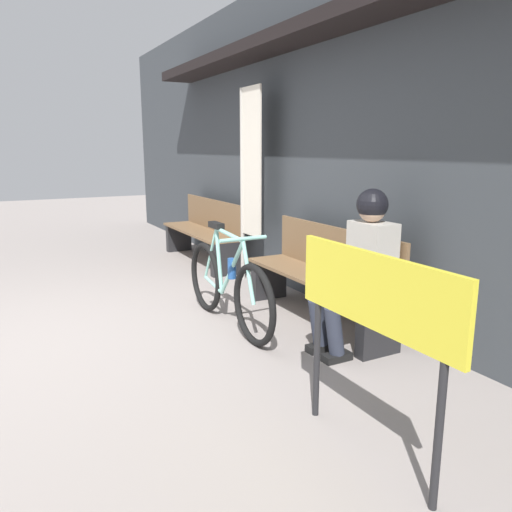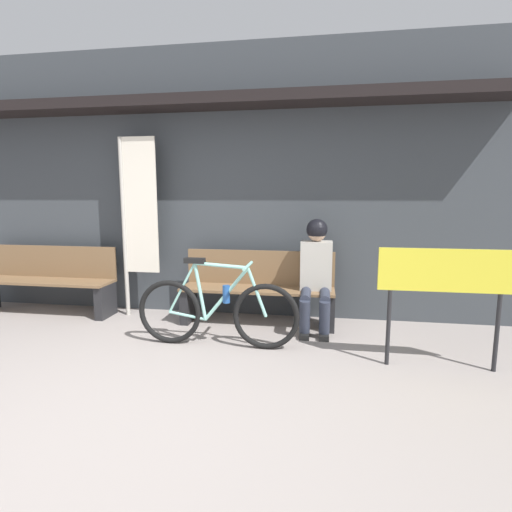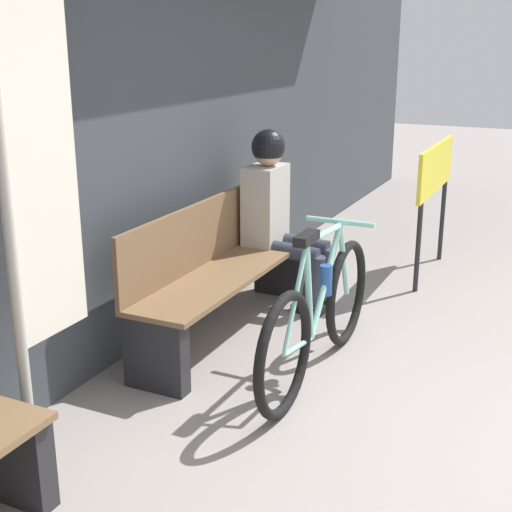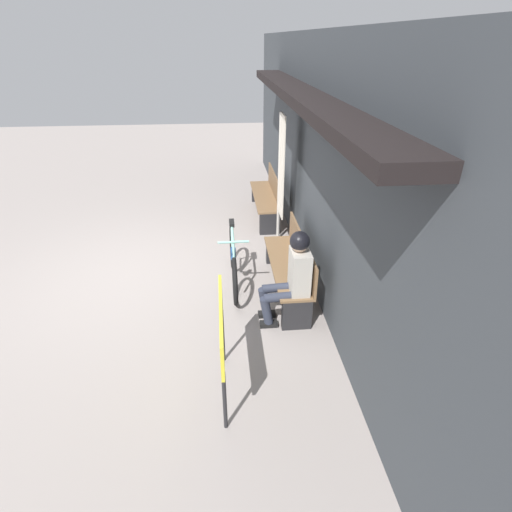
# 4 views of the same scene
# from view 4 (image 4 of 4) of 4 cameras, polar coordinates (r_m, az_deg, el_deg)

# --- Properties ---
(ground_plane) EXTENTS (24.00, 24.00, 0.00)m
(ground_plane) POSITION_cam_4_polar(r_m,az_deg,el_deg) (6.17, -15.96, -2.72)
(ground_plane) COLOR gray
(storefront_wall) EXTENTS (12.00, 0.56, 3.20)m
(storefront_wall) POSITION_cam_4_polar(r_m,az_deg,el_deg) (5.54, 8.46, 13.33)
(storefront_wall) COLOR #3D4247
(storefront_wall) RESTS_ON ground_plane
(park_bench_near) EXTENTS (1.73, 0.42, 0.83)m
(park_bench_near) POSITION_cam_4_polar(r_m,az_deg,el_deg) (5.42, 4.97, -1.46)
(park_bench_near) COLOR brown
(park_bench_near) RESTS_ON ground_plane
(bicycle) EXTENTS (1.60, 0.40, 0.87)m
(bicycle) POSITION_cam_4_polar(r_m,az_deg,el_deg) (5.61, -3.26, -0.74)
(bicycle) COLOR black
(bicycle) RESTS_ON ground_plane
(person_seated) EXTENTS (0.34, 0.59, 1.21)m
(person_seated) POSITION_cam_4_polar(r_m,az_deg,el_deg) (4.70, 5.22, -2.33)
(person_seated) COLOR #2D3342
(person_seated) RESTS_ON ground_plane
(park_bench_far) EXTENTS (1.76, 0.42, 0.83)m
(park_bench_far) POSITION_cam_4_polar(r_m,az_deg,el_deg) (7.83, 1.65, 8.42)
(park_bench_far) COLOR brown
(park_bench_far) RESTS_ON ground_plane
(banner_pole) EXTENTS (0.45, 0.05, 2.13)m
(banner_pole) POSITION_cam_4_polar(r_m,az_deg,el_deg) (6.43, 3.60, 11.95)
(banner_pole) COLOR #B7B2A8
(banner_pole) RESTS_ON ground_plane
(signboard) EXTENTS (1.08, 0.04, 1.03)m
(signboard) POSITION_cam_4_polar(r_m,az_deg,el_deg) (3.70, -4.92, -10.30)
(signboard) COLOR #232326
(signboard) RESTS_ON ground_plane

